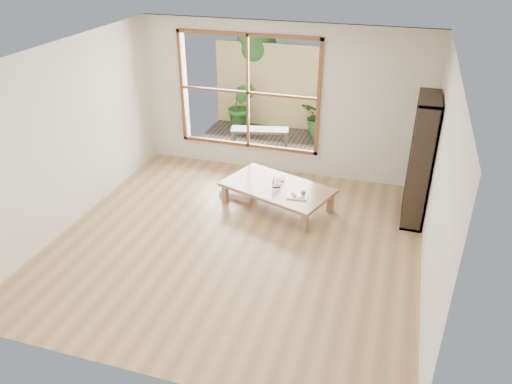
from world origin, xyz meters
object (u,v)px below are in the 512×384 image
at_px(food_tray, 299,195).
at_px(garden_bench, 260,132).
at_px(bookshelf, 420,161).
at_px(low_table, 277,189).

relative_size(food_tray, garden_bench, 0.28).
bearing_deg(bookshelf, low_table, -172.24).
distance_m(bookshelf, garden_bench, 3.63).
relative_size(bookshelf, food_tray, 5.85).
xyz_separation_m(food_tray, garden_bench, (-1.34, 2.46, -0.06)).
relative_size(low_table, food_tray, 5.75).
xyz_separation_m(low_table, garden_bench, (-0.95, 2.22, 0.01)).
bearing_deg(low_table, food_tray, -12.03).
xyz_separation_m(bookshelf, garden_bench, (-3.00, 1.95, -0.62)).
distance_m(food_tray, garden_bench, 2.80).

